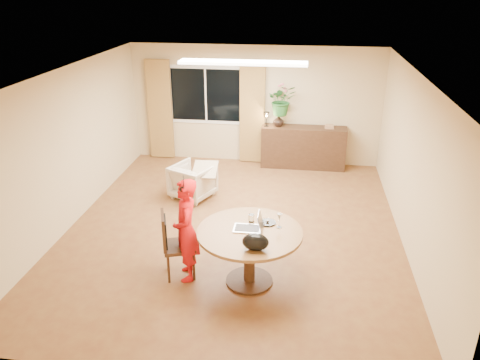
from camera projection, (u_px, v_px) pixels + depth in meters
The scene contains 24 objects.
floor at pixel (233, 229), 7.90m from camera, with size 6.50×6.50×0.00m, color brown.
ceiling at pixel (232, 74), 6.86m from camera, with size 6.50×6.50×0.00m, color white.
wall_back at pixel (255, 105), 10.33m from camera, with size 5.50×5.50×0.00m, color #CFB286.
wall_left at pixel (68, 149), 7.72m from camera, with size 6.50×6.50×0.00m, color #CFB286.
wall_right at pixel (413, 165), 7.03m from camera, with size 6.50×6.50×0.00m, color #CFB286.
window at pixel (206, 95), 10.37m from camera, with size 1.70×0.03×1.30m.
curtain_left at pixel (160, 110), 10.58m from camera, with size 0.55×0.08×2.25m, color brown.
curtain_right at pixel (252, 113), 10.31m from camera, with size 0.55×0.08×2.25m, color brown.
ceiling_panel at pixel (243, 63), 7.96m from camera, with size 2.20×0.35×0.05m, color white.
dining_table at pixel (250, 242), 6.27m from camera, with size 1.42×1.42×0.81m.
dining_chair at pixel (179, 244), 6.50m from camera, with size 0.47×0.43×0.98m, color #311D10, non-canonical shape.
child at pixel (186, 230), 6.36m from camera, with size 0.36×0.54×1.48m, color red.
laptop at pixel (247, 221), 6.20m from camera, with size 0.39×0.26×0.26m, color #B7B7BC, non-canonical shape.
tumbler at pixel (251, 218), 6.42m from camera, with size 0.08×0.08×0.11m, color white, non-canonical shape.
wine_glass at pixel (279, 221), 6.26m from camera, with size 0.07×0.07×0.20m, color white, non-canonical shape.
pot_lid at pixel (268, 222), 6.39m from camera, with size 0.23×0.23×0.04m, color white, non-canonical shape.
handbag at pixel (255, 242), 5.73m from camera, with size 0.33×0.20×0.22m, color black, non-canonical shape.
armchair at pixel (193, 181), 8.92m from camera, with size 0.71×0.73×0.66m, color beige.
throw at pixel (205, 166), 8.72m from camera, with size 0.45×0.55×0.03m, color beige, non-canonical shape.
sideboard at pixel (303, 147), 10.31m from camera, with size 1.84×0.45×0.92m, color #311D10.
vase at pixel (278, 121), 10.15m from camera, with size 0.24×0.24×0.25m, color black.
bouquet at pixel (282, 100), 9.96m from camera, with size 0.59×0.51×0.66m, color #266729.
book_stack at pixel (329, 126), 10.04m from camera, with size 0.20×0.15×0.08m, color #8C6747, non-canonical shape.
desk_lamp at pixel (267, 119), 10.12m from camera, with size 0.14×0.14×0.33m, color black, non-canonical shape.
Camera 1 is at (1.06, -6.83, 3.90)m, focal length 35.00 mm.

